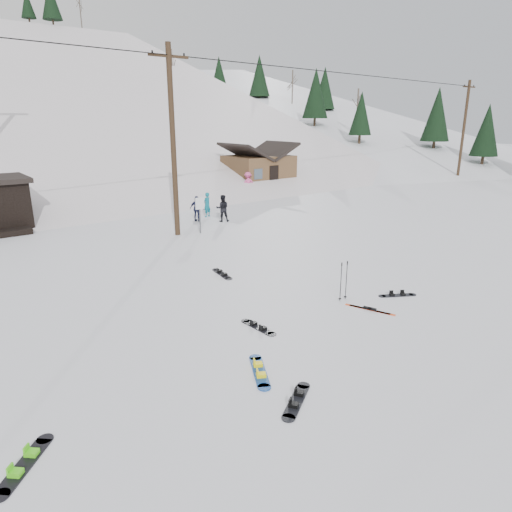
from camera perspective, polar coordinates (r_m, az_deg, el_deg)
ground at (r=12.08m, az=14.55°, el=-11.94°), size 200.00×200.00×0.00m
ski_slope at (r=64.37m, az=-28.38°, el=-1.13°), size 60.00×85.24×65.97m
ridge_right at (r=74.95m, az=1.97°, el=4.04°), size 45.66×93.98×54.59m
treeline_right at (r=65.96m, az=5.22°, el=11.90°), size 20.00×60.00×10.00m
utility_pole at (r=22.90m, az=-10.34°, el=14.07°), size 2.00×0.26×9.00m
utility_pole_right at (r=48.54m, az=24.53°, el=14.25°), size 2.00×0.26×9.00m
trail_sign at (r=23.46m, az=-7.04°, el=5.89°), size 0.50×0.09×1.85m
cabin at (r=38.61m, az=0.32°, el=10.64°), size 5.39×4.40×3.77m
hero_snowboard at (r=11.02m, az=0.44°, el=-14.19°), size 0.94×1.46×0.11m
hero_skis at (r=14.66m, az=14.03°, el=-6.47°), size 0.62×1.54×0.08m
ski_poles at (r=15.05m, az=10.90°, el=-3.02°), size 0.36×0.09×1.30m
board_scatter_a at (r=10.08m, az=5.08°, el=-17.53°), size 1.31×0.93×0.10m
board_scatter_b at (r=13.10m, az=0.27°, el=-8.85°), size 0.32×1.39×0.10m
board_scatter_c at (r=9.46m, az=-26.99°, el=-22.20°), size 1.20×1.27×0.11m
board_scatter_d at (r=16.04m, az=17.26°, el=-4.68°), size 1.17×0.78×0.09m
board_scatter_f at (r=17.40m, az=-4.27°, el=-2.21°), size 0.47×1.47×0.10m
skier_teal at (r=27.56m, az=-6.15°, el=6.40°), size 0.61×0.49×1.45m
skier_dark at (r=26.17m, az=-4.21°, el=5.97°), size 0.93×0.86×1.53m
skier_pink at (r=35.57m, az=-1.01°, el=9.08°), size 1.23×0.87×1.72m
skier_navy at (r=26.35m, az=-7.38°, el=5.88°), size 0.80×0.89×1.46m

